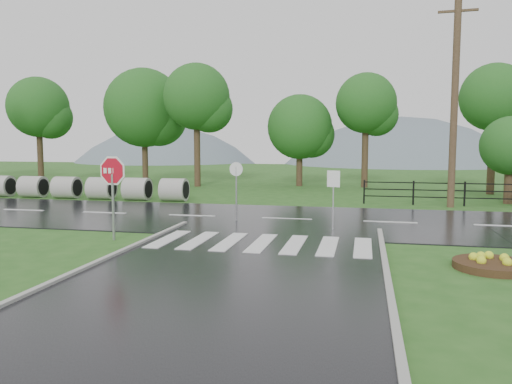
# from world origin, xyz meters

# --- Properties ---
(ground) EXTENTS (120.00, 120.00, 0.00)m
(ground) POSITION_xyz_m (0.00, 0.00, 0.00)
(ground) COLOR #295A1E
(ground) RESTS_ON ground
(main_road) EXTENTS (90.00, 8.00, 0.04)m
(main_road) POSITION_xyz_m (0.00, 10.00, 0.00)
(main_road) COLOR black
(main_road) RESTS_ON ground
(crosswalk) EXTENTS (6.50, 2.80, 0.02)m
(crosswalk) POSITION_xyz_m (0.00, 5.00, 0.06)
(crosswalk) COLOR silver
(crosswalk) RESTS_ON ground
(fence_west) EXTENTS (9.58, 0.08, 1.20)m
(fence_west) POSITION_xyz_m (7.75, 16.00, 0.72)
(fence_west) COLOR black
(fence_west) RESTS_ON ground
(hills) EXTENTS (102.00, 48.00, 48.00)m
(hills) POSITION_xyz_m (3.49, 65.00, -15.54)
(hills) COLOR slate
(hills) RESTS_ON ground
(treeline) EXTENTS (83.20, 5.20, 10.00)m
(treeline) POSITION_xyz_m (1.00, 24.00, 0.00)
(treeline) COLOR #1C571B
(treeline) RESTS_ON ground
(culvert_pipes) EXTENTS (13.90, 1.20, 1.20)m
(culvert_pipes) POSITION_xyz_m (-13.06, 15.00, 0.60)
(culvert_pipes) COLOR #9E9B93
(culvert_pipes) RESTS_ON ground
(stop_sign) EXTENTS (1.25, 0.20, 2.83)m
(stop_sign) POSITION_xyz_m (-4.71, 4.71, 1.96)
(stop_sign) COLOR #939399
(stop_sign) RESTS_ON ground
(flower_bed) EXTENTS (1.86, 1.86, 0.37)m
(flower_bed) POSITION_xyz_m (6.11, 3.37, 0.14)
(flower_bed) COLOR #332111
(flower_bed) RESTS_ON ground
(reg_sign_small) EXTENTS (0.45, 0.16, 2.11)m
(reg_sign_small) POSITION_xyz_m (1.95, 7.89, 1.50)
(reg_sign_small) COLOR #939399
(reg_sign_small) RESTS_ON ground
(reg_sign_round) EXTENTS (0.54, 0.09, 2.33)m
(reg_sign_round) POSITION_xyz_m (-1.85, 9.09, 1.46)
(reg_sign_round) COLOR #939399
(reg_sign_round) RESTS_ON ground
(utility_pole_east) EXTENTS (1.76, 0.33, 9.86)m
(utility_pole_east) POSITION_xyz_m (7.04, 15.50, 5.01)
(utility_pole_east) COLOR #473523
(utility_pole_east) RESTS_ON ground
(entrance_tree_left) EXTENTS (2.92, 2.92, 4.38)m
(entrance_tree_left) POSITION_xyz_m (10.08, 17.50, 2.89)
(entrance_tree_left) COLOR #3D2B1C
(entrance_tree_left) RESTS_ON ground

